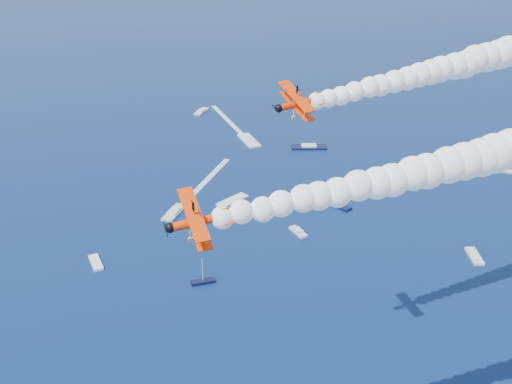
{
  "coord_description": "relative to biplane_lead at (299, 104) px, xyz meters",
  "views": [
    {
      "loc": [
        -2.21,
        -64.37,
        90.66
      ],
      "look_at": [
        1.94,
        19.35,
        49.33
      ],
      "focal_mm": 45.03,
      "sensor_mm": 36.0,
      "label": 1
    }
  ],
  "objects": [
    {
      "name": "smoke_trail_lead",
      "position": [
        23.16,
        9.67,
        1.87
      ],
      "size": [
        52.0,
        39.24,
        9.7
      ],
      "primitive_type": null,
      "rotation": [
        0.0,
        0.0,
        3.54
      ],
      "color": "white"
    },
    {
      "name": "spectator_boats",
      "position": [
        -9.62,
        76.9,
        -57.23
      ],
      "size": [
        221.43,
        176.89,
        0.7
      ],
      "color": "black",
      "rests_on": "ground"
    },
    {
      "name": "smoke_trail_trail",
      "position": [
        8.81,
        -24.06,
        -2.65
      ],
      "size": [
        51.52,
        29.71,
        9.7
      ],
      "primitive_type": null,
      "rotation": [
        0.0,
        0.0,
        3.41
      ],
      "color": "white"
    },
    {
      "name": "boat_wakes",
      "position": [
        -46.0,
        119.83,
        -57.55
      ],
      "size": [
        105.33,
        95.54,
        0.04
      ],
      "color": "white",
      "rests_on": "ground"
    },
    {
      "name": "biplane_lead",
      "position": [
        0.0,
        0.0,
        0.0
      ],
      "size": [
        11.54,
        12.99,
        8.5
      ],
      "primitive_type": null,
      "rotation": [
        -0.27,
        0.07,
        3.54
      ],
      "color": "#F53505"
    },
    {
      "name": "biplane_trail",
      "position": [
        -15.41,
        -30.65,
        -4.52
      ],
      "size": [
        10.4,
        12.19,
        8.63
      ],
      "primitive_type": null,
      "rotation": [
        -0.32,
        0.07,
        3.41
      ],
      "color": "#FF3705"
    }
  ]
}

